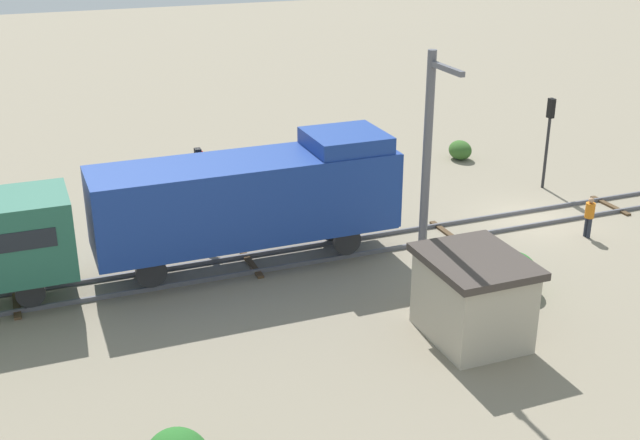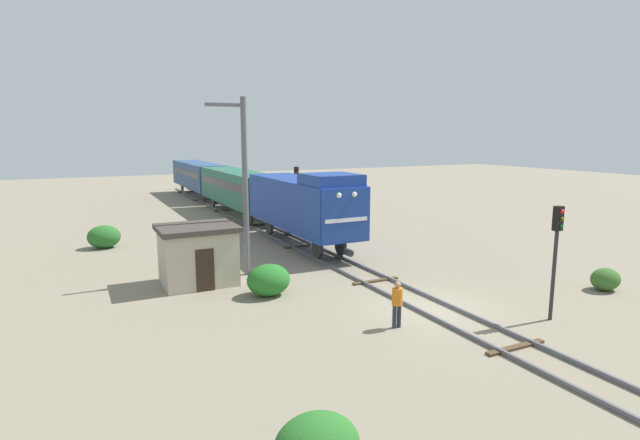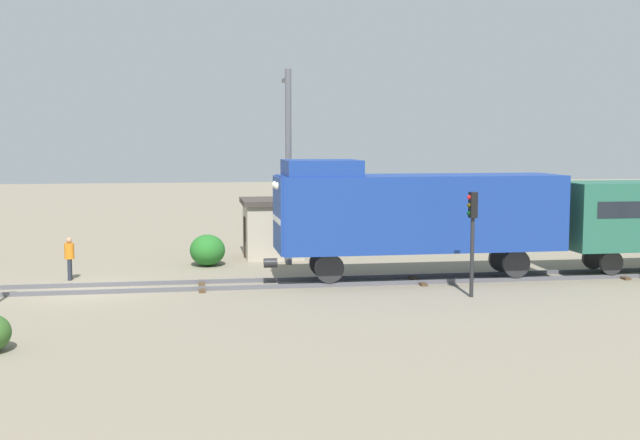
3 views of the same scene
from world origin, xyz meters
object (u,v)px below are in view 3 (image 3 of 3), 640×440
at_px(traffic_signal_mid, 472,224).
at_px(catenary_mast, 288,162).
at_px(relay_hut, 272,227).
at_px(locomotive, 414,211).
at_px(worker_near_track, 69,255).

bearing_deg(traffic_signal_mid, catenary_mast, -147.27).
bearing_deg(relay_hut, locomotive, 32.44).
distance_m(locomotive, traffic_signal_mid, 3.59).
bearing_deg(worker_near_track, locomotive, -151.56).
bearing_deg(locomotive, traffic_signal_mid, 18.47).
xyz_separation_m(traffic_signal_mid, worker_near_track, (-5.80, -14.46, -1.60)).
xyz_separation_m(locomotive, relay_hut, (-7.50, -4.77, -1.38)).
bearing_deg(locomotive, relay_hut, -147.56).
height_order(worker_near_track, relay_hut, relay_hut).
xyz_separation_m(locomotive, traffic_signal_mid, (3.40, 1.14, -0.18)).
relative_size(traffic_signal_mid, catenary_mast, 0.43).
relative_size(locomotive, relay_hut, 3.31).
relative_size(locomotive, worker_near_track, 6.82).
height_order(catenary_mast, relay_hut, catenary_mast).
bearing_deg(catenary_mast, relay_hut, -169.18).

